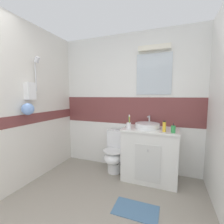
{
  "coord_description": "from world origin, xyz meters",
  "views": [
    {
      "loc": [
        0.76,
        -0.4,
        1.38
      ],
      "look_at": [
        -0.07,
        1.77,
        1.13
      ],
      "focal_mm": 24.82,
      "sensor_mm": 36.0,
      "label": 1
    }
  ],
  "objects": [
    {
      "name": "bath_mat",
      "position": [
        0.41,
        1.32,
        0.01
      ],
      "size": [
        0.54,
        0.32,
        0.01
      ],
      "primitive_type": "cube",
      "color": "#4C7299",
      "rests_on": "ground_plane"
    },
    {
      "name": "wall_back_tiled",
      "position": [
        0.01,
        2.45,
        1.26
      ],
      "size": [
        3.2,
        0.2,
        2.5
      ],
      "color": "white",
      "rests_on": "ground_plane"
    },
    {
      "name": "sink_basin",
      "position": [
        0.41,
        2.14,
        0.9
      ],
      "size": [
        0.4,
        0.44,
        0.19
      ],
      "color": "white",
      "rests_on": "vanity_cabinet"
    },
    {
      "name": "wall_left_shower_alcove",
      "position": [
        -1.35,
        1.2,
        1.25
      ],
      "size": [
        0.29,
        3.48,
        2.5
      ],
      "color": "silver",
      "rests_on": "ground_plane"
    },
    {
      "name": "ground_plane",
      "position": [
        0.0,
        1.2,
        -0.02
      ],
      "size": [
        3.2,
        3.48,
        0.04
      ],
      "primitive_type": "cube",
      "color": "gray"
    },
    {
      "name": "toilet",
      "position": [
        -0.16,
        2.15,
        0.35
      ],
      "size": [
        0.37,
        0.5,
        0.75
      ],
      "color": "white",
      "rests_on": "ground_plane"
    },
    {
      "name": "soap_dispenser",
      "position": [
        0.8,
        1.95,
        0.9
      ],
      "size": [
        0.06,
        0.06,
        0.14
      ],
      "color": "green",
      "rests_on": "vanity_cabinet"
    },
    {
      "name": "vanity_cabinet",
      "position": [
        0.46,
        2.13,
        0.43
      ],
      "size": [
        0.87,
        0.56,
        0.85
      ],
      "color": "silver",
      "rests_on": "ground_plane"
    },
    {
      "name": "deodorant_spray_can",
      "position": [
        0.68,
        1.97,
        0.93
      ],
      "size": [
        0.05,
        0.05,
        0.17
      ],
      "color": "yellow",
      "rests_on": "vanity_cabinet"
    },
    {
      "name": "toothbrush_cup",
      "position": [
        0.14,
        1.98,
        0.91
      ],
      "size": [
        0.07,
        0.07,
        0.23
      ],
      "color": "white",
      "rests_on": "vanity_cabinet"
    }
  ]
}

